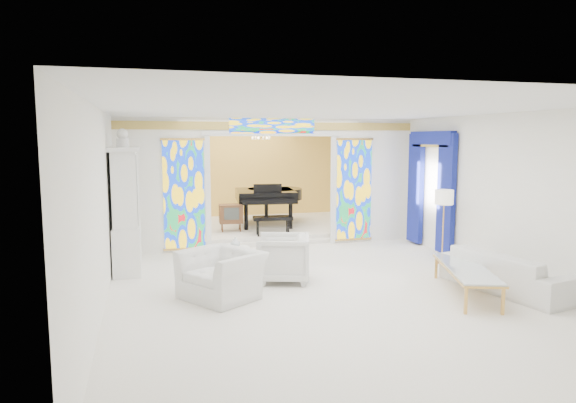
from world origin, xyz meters
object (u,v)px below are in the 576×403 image
object	(u,v)px
armchair_right	(283,258)
coffee_table	(466,269)
grand_piano	(270,195)
china_cabinet	(126,210)
sofa	(507,271)
tv_console	(231,214)
armchair_left	(221,275)

from	to	relation	value
armchair_right	coffee_table	distance (m)	3.10
grand_piano	china_cabinet	bearing A→B (deg)	-130.13
armchair_right	grand_piano	world-z (taller)	grand_piano
grand_piano	sofa	bearing A→B (deg)	-62.88
china_cabinet	grand_piano	bearing A→B (deg)	43.42
sofa	tv_console	size ratio (longest dim) A/B	3.32
armchair_right	grand_piano	xyz separation A→B (m)	(0.98, 5.03, 0.55)
armchair_left	grand_piano	bearing A→B (deg)	125.21
armchair_right	coffee_table	xyz separation A→B (m)	(2.67, -1.58, 0.00)
armchair_right	sofa	size ratio (longest dim) A/B	0.40
armchair_right	sofa	bearing A→B (deg)	83.49
armchair_right	tv_console	world-z (taller)	tv_console
sofa	tv_console	distance (m)	6.89
china_cabinet	armchair_left	bearing A→B (deg)	-56.27
armchair_left	grand_piano	size ratio (longest dim) A/B	0.39
coffee_table	grand_piano	world-z (taller)	grand_piano
tv_console	armchair_right	bearing A→B (deg)	-82.64
armchair_left	coffee_table	xyz separation A→B (m)	(3.87, -0.90, 0.04)
armchair_left	armchair_right	size ratio (longest dim) A/B	1.27
armchair_right	grand_piano	distance (m)	5.16
china_cabinet	sofa	bearing A→B (deg)	-26.93
china_cabinet	coffee_table	bearing A→B (deg)	-30.33
sofa	tv_console	xyz separation A→B (m)	(-3.72, 5.79, 0.29)
coffee_table	sofa	bearing A→B (deg)	0.41
armchair_right	coffee_table	world-z (taller)	armchair_right
coffee_table	armchair_left	bearing A→B (deg)	166.89
sofa	china_cabinet	bearing A→B (deg)	52.04
coffee_table	tv_console	bearing A→B (deg)	116.68
grand_piano	armchair_left	bearing A→B (deg)	-104.43
tv_console	sofa	bearing A→B (deg)	-53.33
armchair_right	tv_console	xyz separation A→B (m)	(-0.25, 4.22, 0.21)
china_cabinet	grand_piano	xyz separation A→B (m)	(3.67, 3.48, -0.20)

